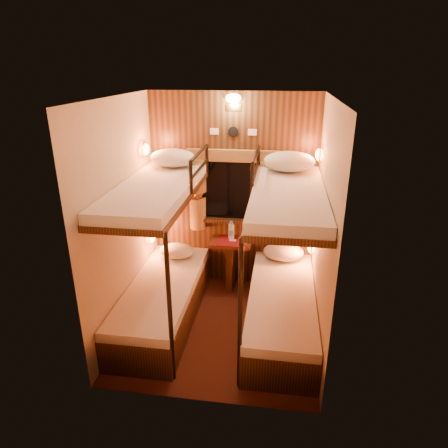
% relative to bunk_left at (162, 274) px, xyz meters
% --- Properties ---
extents(floor, '(2.10, 2.10, 0.00)m').
position_rel_bunk_left_xyz_m(floor, '(0.65, -0.07, -0.56)').
color(floor, '#33120E').
rests_on(floor, ground).
extents(ceiling, '(2.10, 2.10, 0.00)m').
position_rel_bunk_left_xyz_m(ceiling, '(0.65, -0.07, 1.84)').
color(ceiling, silver).
rests_on(ceiling, wall_back).
extents(wall_back, '(2.40, 0.00, 2.40)m').
position_rel_bunk_left_xyz_m(wall_back, '(0.65, 0.98, 0.64)').
color(wall_back, '#C6B293').
rests_on(wall_back, floor).
extents(wall_front, '(2.40, 0.00, 2.40)m').
position_rel_bunk_left_xyz_m(wall_front, '(0.65, -1.12, 0.64)').
color(wall_front, '#C6B293').
rests_on(wall_front, floor).
extents(wall_left, '(0.00, 2.40, 2.40)m').
position_rel_bunk_left_xyz_m(wall_left, '(-0.35, -0.07, 0.64)').
color(wall_left, '#C6B293').
rests_on(wall_left, floor).
extents(wall_right, '(0.00, 2.40, 2.40)m').
position_rel_bunk_left_xyz_m(wall_right, '(1.65, -0.07, 0.64)').
color(wall_right, '#C6B293').
rests_on(wall_right, floor).
extents(back_panel, '(2.00, 0.03, 2.40)m').
position_rel_bunk_left_xyz_m(back_panel, '(0.65, 0.97, 0.64)').
color(back_panel, black).
rests_on(back_panel, floor).
extents(bunk_left, '(0.72, 1.90, 1.82)m').
position_rel_bunk_left_xyz_m(bunk_left, '(0.00, 0.00, 0.00)').
color(bunk_left, black).
rests_on(bunk_left, floor).
extents(bunk_right, '(0.72, 1.90, 1.82)m').
position_rel_bunk_left_xyz_m(bunk_right, '(1.30, 0.00, 0.00)').
color(bunk_right, black).
rests_on(bunk_right, floor).
extents(window, '(1.00, 0.12, 0.79)m').
position_rel_bunk_left_xyz_m(window, '(0.65, 0.94, 0.62)').
color(window, black).
rests_on(window, back_panel).
extents(curtains, '(1.10, 0.22, 1.00)m').
position_rel_bunk_left_xyz_m(curtains, '(0.65, 0.90, 0.71)').
color(curtains, olive).
rests_on(curtains, back_panel).
extents(back_fixtures, '(0.54, 0.09, 0.48)m').
position_rel_bunk_left_xyz_m(back_fixtures, '(0.65, 0.93, 1.69)').
color(back_fixtures, black).
rests_on(back_fixtures, back_panel).
extents(reading_lamps, '(2.00, 0.20, 1.25)m').
position_rel_bunk_left_xyz_m(reading_lamps, '(0.65, 0.63, 0.68)').
color(reading_lamps, orange).
rests_on(reading_lamps, wall_left).
extents(table, '(0.50, 0.34, 0.66)m').
position_rel_bunk_left_xyz_m(table, '(0.65, 0.78, -0.14)').
color(table, '#581D14').
rests_on(table, floor).
extents(bottle_left, '(0.07, 0.07, 0.24)m').
position_rel_bunk_left_xyz_m(bottle_left, '(0.65, 0.83, 0.19)').
color(bottle_left, '#99BFE5').
rests_on(bottle_left, table).
extents(bottle_right, '(0.06, 0.06, 0.22)m').
position_rel_bunk_left_xyz_m(bottle_right, '(0.65, 0.84, 0.18)').
color(bottle_right, '#99BFE5').
rests_on(bottle_right, table).
extents(sachet_a, '(0.10, 0.08, 0.01)m').
position_rel_bunk_left_xyz_m(sachet_a, '(0.83, 0.75, 0.09)').
color(sachet_a, silver).
rests_on(sachet_a, table).
extents(sachet_b, '(0.08, 0.06, 0.01)m').
position_rel_bunk_left_xyz_m(sachet_b, '(0.67, 0.79, 0.09)').
color(sachet_b, silver).
rests_on(sachet_b, table).
extents(pillow_lower_left, '(0.43, 0.31, 0.17)m').
position_rel_bunk_left_xyz_m(pillow_lower_left, '(-0.00, 0.63, -0.02)').
color(pillow_lower_left, silver).
rests_on(pillow_lower_left, bunk_left).
extents(pillow_lower_right, '(0.49, 0.35, 0.19)m').
position_rel_bunk_left_xyz_m(pillow_lower_right, '(1.30, 0.77, -0.01)').
color(pillow_lower_right, silver).
rests_on(pillow_lower_right, bunk_right).
extents(pillow_upper_left, '(0.52, 0.37, 0.20)m').
position_rel_bunk_left_xyz_m(pillow_upper_left, '(-0.00, 0.66, 1.13)').
color(pillow_upper_left, silver).
rests_on(pillow_upper_left, bunk_left).
extents(pillow_upper_right, '(0.55, 0.39, 0.22)m').
position_rel_bunk_left_xyz_m(pillow_upper_right, '(1.30, 0.64, 1.14)').
color(pillow_upper_right, silver).
rests_on(pillow_upper_right, bunk_right).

